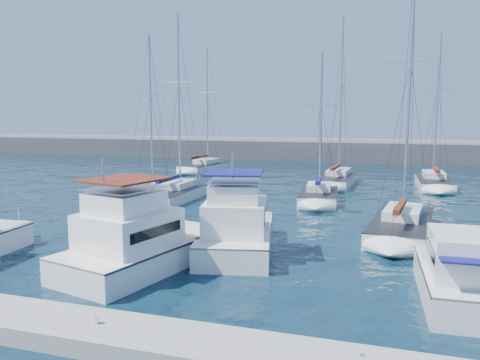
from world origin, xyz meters
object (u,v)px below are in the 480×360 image
(motor_yacht_port_inner, at_px, (140,244))
(sailboat_mid_b, at_px, (176,193))
(sailboat_mid_c, at_px, (319,197))
(sailboat_back_c, at_px, (434,182))
(motor_yacht_stbd_inner, at_px, (237,230))
(motor_yacht_stbd_outer, at_px, (459,278))
(sailboat_mid_d, at_px, (402,225))
(sailboat_back_b, at_px, (337,179))
(sailboat_mid_a, at_px, (150,193))
(sailboat_back_a, at_px, (205,167))

(motor_yacht_port_inner, relative_size, sailboat_mid_b, 0.59)
(sailboat_mid_c, distance_m, sailboat_back_c, 15.25)
(motor_yacht_stbd_inner, bearing_deg, motor_yacht_stbd_outer, -33.27)
(motor_yacht_stbd_outer, bearing_deg, sailboat_mid_d, 97.95)
(sailboat_back_b, xyz_separation_m, sailboat_back_c, (9.32, 0.72, -0.01))
(sailboat_back_c, bearing_deg, motor_yacht_port_inner, -116.79)
(motor_yacht_port_inner, bearing_deg, sailboat_back_b, 92.55)
(motor_yacht_port_inner, xyz_separation_m, sailboat_mid_c, (5.61, 19.05, -0.62))
(motor_yacht_stbd_inner, height_order, motor_yacht_stbd_outer, motor_yacht_stbd_inner)
(motor_yacht_port_inner, relative_size, sailboat_mid_d, 0.56)
(motor_yacht_port_inner, xyz_separation_m, sailboat_back_c, (15.34, 30.80, -0.61))
(sailboat_mid_a, height_order, sailboat_back_c, sailboat_back_c)
(sailboat_mid_a, relative_size, sailboat_mid_d, 0.86)
(motor_yacht_stbd_inner, distance_m, motor_yacht_stbd_outer, 10.75)
(sailboat_mid_a, bearing_deg, motor_yacht_stbd_inner, -55.03)
(sailboat_mid_c, bearing_deg, sailboat_back_b, 82.99)
(motor_yacht_port_inner, relative_size, sailboat_mid_a, 0.66)
(sailboat_mid_c, relative_size, sailboat_back_b, 0.72)
(sailboat_mid_a, relative_size, sailboat_back_c, 0.92)
(motor_yacht_port_inner, bearing_deg, motor_yacht_stbd_outer, 13.97)
(sailboat_mid_c, height_order, sailboat_back_c, sailboat_back_c)
(motor_yacht_stbd_inner, xyz_separation_m, sailboat_back_a, (-14.88, 33.07, -0.60))
(motor_yacht_stbd_inner, distance_m, sailboat_mid_c, 15.35)
(sailboat_back_a, distance_m, sailboat_back_b, 18.74)
(sailboat_back_b, bearing_deg, sailboat_mid_d, -70.59)
(sailboat_back_b, bearing_deg, sailboat_back_c, 7.67)
(sailboat_back_b, relative_size, sailboat_back_c, 1.14)
(sailboat_mid_c, height_order, sailboat_back_a, sailboat_back_a)
(motor_yacht_stbd_outer, xyz_separation_m, sailboat_back_c, (1.84, 30.77, -0.42))
(sailboat_back_c, bearing_deg, sailboat_mid_b, -147.44)
(sailboat_mid_c, bearing_deg, sailboat_mid_d, -59.87)
(motor_yacht_stbd_outer, distance_m, sailboat_mid_d, 10.42)
(motor_yacht_stbd_outer, height_order, sailboat_mid_b, sailboat_mid_b)
(sailboat_mid_b, distance_m, sailboat_mid_c, 11.88)
(motor_yacht_stbd_inner, bearing_deg, sailboat_mid_a, 120.75)
(sailboat_mid_a, bearing_deg, motor_yacht_stbd_outer, -45.11)
(motor_yacht_stbd_inner, bearing_deg, sailboat_mid_d, 25.42)
(sailboat_mid_c, distance_m, sailboat_mid_d, 10.70)
(motor_yacht_stbd_outer, bearing_deg, sailboat_mid_b, 137.42)
(motor_yacht_stbd_inner, bearing_deg, sailboat_back_a, 101.87)
(motor_yacht_stbd_outer, xyz_separation_m, sailboat_mid_c, (-7.89, 19.03, -0.43))
(motor_yacht_stbd_outer, distance_m, sailboat_mid_b, 25.89)
(sailboat_mid_a, height_order, sailboat_mid_b, sailboat_mid_b)
(sailboat_mid_a, relative_size, sailboat_mid_b, 0.90)
(sailboat_mid_b, distance_m, sailboat_mid_d, 19.03)
(motor_yacht_stbd_outer, xyz_separation_m, sailboat_mid_a, (-21.83, 16.43, -0.43))
(motor_yacht_stbd_outer, xyz_separation_m, sailboat_mid_d, (-1.75, 10.26, -0.41))
(sailboat_mid_d, xyz_separation_m, sailboat_back_b, (-5.72, 19.80, 0.01))
(sailboat_mid_c, relative_size, sailboat_mid_d, 0.77)
(motor_yacht_stbd_outer, xyz_separation_m, sailboat_back_b, (-7.47, 30.06, -0.41))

